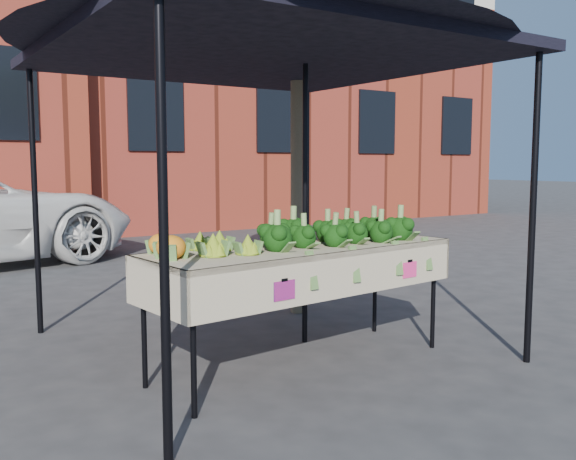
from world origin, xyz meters
name	(u,v)px	position (x,y,z in m)	size (l,w,h in m)	color
ground	(273,367)	(0.00, 0.00, 0.00)	(90.00, 90.00, 0.00)	#2E2E30
table	(303,306)	(0.20, -0.10, 0.45)	(2.47, 1.03, 0.90)	#B9AE96
canopy	(264,180)	(0.22, 0.48, 1.37)	(3.16, 3.16, 2.74)	black
broccoli_heap	(331,226)	(0.47, -0.08, 1.03)	(1.36, 0.56, 0.25)	black
romanesco_cluster	(219,238)	(-0.47, -0.07, 1.00)	(0.43, 0.57, 0.20)	#9BB22A
cauliflower_pair	(166,243)	(-0.84, -0.04, 0.99)	(0.23, 0.43, 0.18)	orange
street_tree	(298,107)	(1.11, 1.30, 2.05)	(2.08, 2.08, 4.11)	#1E4C14
building_right	(248,70)	(7.00, 12.50, 4.25)	(12.00, 8.00, 8.50)	maroon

